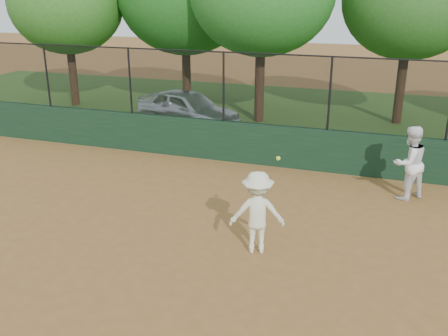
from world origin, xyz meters
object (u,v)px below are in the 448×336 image
(parked_car, at_px, (188,109))
(tree_0, at_px, (66,3))
(player_second, at_px, (409,163))
(tree_3, at_px, (411,1))
(player_main, at_px, (257,212))

(parked_car, xyz_separation_m, tree_0, (-6.13, 1.89, 3.57))
(parked_car, height_order, tree_0, tree_0)
(parked_car, relative_size, tree_0, 0.64)
(player_second, height_order, tree_0, tree_0)
(tree_3, bearing_deg, player_main, -102.52)
(tree_0, xyz_separation_m, tree_3, (13.42, 1.23, 0.17))
(player_second, bearing_deg, parked_car, -70.61)
(player_main, xyz_separation_m, tree_0, (-10.93, 9.96, 3.44))
(parked_car, height_order, tree_3, tree_3)
(parked_car, bearing_deg, tree_0, 91.31)
(player_second, xyz_separation_m, tree_0, (-13.71, 6.25, 3.35))
(player_main, bearing_deg, parked_car, 120.81)
(parked_car, bearing_deg, tree_3, -48.30)
(tree_0, bearing_deg, player_second, -24.53)
(player_main, bearing_deg, tree_3, 77.48)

